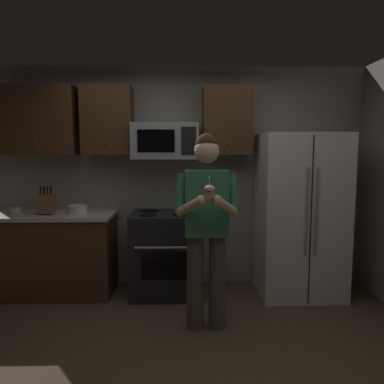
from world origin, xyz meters
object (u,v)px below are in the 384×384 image
(oven_range, at_px, (166,253))
(refrigerator, at_px, (300,215))
(microwave, at_px, (165,141))
(knife_block, at_px, (47,204))
(bowl_small_colored, at_px, (15,210))
(person, at_px, (206,221))
(cupcake, at_px, (209,191))
(bowl_large_white, at_px, (78,209))

(oven_range, bearing_deg, refrigerator, -1.50)
(microwave, xyz_separation_m, knife_block, (-1.30, -0.15, -0.69))
(bowl_small_colored, relative_size, person, 0.07)
(cupcake, bearing_deg, microwave, 107.31)
(refrigerator, distance_m, bowl_large_white, 2.47)
(refrigerator, xyz_separation_m, knife_block, (-2.80, 0.01, 0.13))
(oven_range, distance_m, cupcake, 1.50)
(knife_block, xyz_separation_m, cupcake, (1.70, -1.15, 0.26))
(bowl_large_white, distance_m, bowl_small_colored, 0.73)
(bowl_large_white, bearing_deg, bowl_small_colored, 173.24)
(refrigerator, relative_size, bowl_large_white, 8.62)
(knife_block, bearing_deg, bowl_small_colored, 165.75)
(bowl_small_colored, bearing_deg, refrigerator, -1.96)
(bowl_large_white, bearing_deg, oven_range, 0.93)
(person, height_order, cupcake, person)
(refrigerator, relative_size, person, 1.02)
(microwave, distance_m, person, 1.28)
(microwave, xyz_separation_m, bowl_small_colored, (-1.69, -0.05, -0.77))
(bowl_large_white, xyz_separation_m, person, (1.37, -0.84, 0.02))
(bowl_small_colored, xyz_separation_m, cupcake, (2.10, -1.25, 0.34))
(refrigerator, xyz_separation_m, person, (-1.09, -0.81, 0.10))
(oven_range, relative_size, microwave, 1.26)
(refrigerator, distance_m, person, 1.37)
(bowl_large_white, bearing_deg, microwave, 7.95)
(refrigerator, bearing_deg, cupcake, -133.80)
(microwave, distance_m, bowl_small_colored, 1.86)
(knife_block, distance_m, cupcake, 2.07)
(knife_block, bearing_deg, bowl_large_white, 2.37)
(bowl_small_colored, bearing_deg, bowl_large_white, -6.76)
(refrigerator, bearing_deg, knife_block, 179.80)
(microwave, bearing_deg, bowl_small_colored, -178.33)
(oven_range, height_order, microwave, microwave)
(bowl_small_colored, bearing_deg, microwave, 1.67)
(person, bearing_deg, bowl_small_colored, 156.25)
(microwave, height_order, bowl_small_colored, microwave)
(oven_range, bearing_deg, cupcake, -71.05)
(oven_range, height_order, person, person)
(knife_block, xyz_separation_m, person, (1.70, -0.82, -0.04))
(microwave, relative_size, bowl_large_white, 3.54)
(oven_range, relative_size, refrigerator, 0.52)
(oven_range, distance_m, bowl_large_white, 1.09)
(oven_range, xyz_separation_m, microwave, (0.00, 0.12, 1.26))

